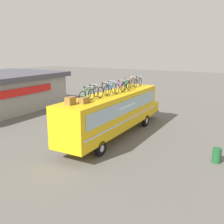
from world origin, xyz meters
name	(u,v)px	position (x,y,z in m)	size (l,w,h in m)	color
ground_plane	(113,137)	(0.00, 0.00, 0.00)	(120.00, 120.00, 0.00)	#605E59
bus	(114,111)	(0.22, 0.00, 1.92)	(12.46, 2.37, 3.23)	yellow
luggage_bag_1	(70,101)	(-4.49, 0.26, 3.45)	(0.60, 0.38, 0.45)	olive
luggage_bag_2	(84,100)	(-3.76, -0.18, 3.40)	(0.72, 0.37, 0.35)	olive
rooftop_bicycle_1	(87,95)	(-3.14, 0.05, 3.61)	(1.66, 0.44, 0.92)	black
rooftop_bicycle_2	(92,92)	(-2.17, 0.32, 3.61)	(1.63, 0.44, 0.91)	black
rooftop_bicycle_3	(104,91)	(-1.32, -0.09, 3.63)	(1.76, 0.44, 0.96)	black
rooftop_bicycle_4	(110,89)	(-0.38, 0.00, 3.62)	(1.77, 0.44, 0.94)	black
rooftop_bicycle_5	(120,87)	(0.56, -0.30, 3.62)	(1.76, 0.44, 0.93)	black
rooftop_bicycle_6	(126,86)	(1.45, -0.28, 3.61)	(1.69, 0.44, 0.91)	black
rooftop_bicycle_7	(127,84)	(2.41, 0.04, 3.62)	(1.71, 0.44, 0.93)	black
rooftop_bicycle_8	(131,83)	(3.36, 0.21, 3.61)	(1.78, 0.44, 0.91)	black
rooftop_bicycle_9	(138,82)	(4.26, -0.04, 3.59)	(1.69, 0.44, 0.87)	black
trash_bin	(217,155)	(-1.01, -7.31, 0.43)	(0.49, 0.49, 0.86)	#1E592D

